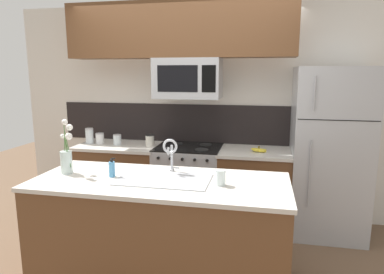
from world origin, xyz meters
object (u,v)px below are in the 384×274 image
at_px(refrigerator, 329,153).
at_px(storage_jar_tall, 90,136).
at_px(storage_jar_medium, 100,138).
at_px(banana_bunch, 259,150).
at_px(dish_soap_bottle, 112,169).
at_px(flower_vase, 67,157).
at_px(stove_range, 189,184).
at_px(storage_jar_squat, 150,140).
at_px(microwave, 188,78).
at_px(storage_jar_short, 117,140).
at_px(drinking_glass, 221,178).
at_px(sink_faucet, 171,151).

bearing_deg(refrigerator, storage_jar_tall, -179.38).
relative_size(storage_jar_medium, banana_bunch, 0.70).
distance_m(storage_jar_tall, dish_soap_bottle, 1.52).
height_order(refrigerator, flower_vase, refrigerator).
relative_size(refrigerator, dish_soap_bottle, 11.15).
xyz_separation_m(storage_jar_medium, banana_bunch, (1.94, -0.07, -0.04)).
height_order(stove_range, storage_jar_squat, storage_jar_squat).
distance_m(storage_jar_tall, storage_jar_medium, 0.13).
bearing_deg(microwave, stove_range, 90.16).
xyz_separation_m(storage_jar_short, flower_vase, (0.07, -1.22, 0.08)).
bearing_deg(drinking_glass, microwave, 113.03).
height_order(dish_soap_bottle, drinking_glass, dish_soap_bottle).
bearing_deg(stove_range, flower_vase, -123.31).
height_order(storage_jar_tall, banana_bunch, storage_jar_tall).
distance_m(microwave, banana_bunch, 1.13).
height_order(refrigerator, storage_jar_tall, refrigerator).
bearing_deg(storage_jar_medium, sink_faucet, -40.97).
bearing_deg(storage_jar_short, refrigerator, 0.87).
distance_m(microwave, sink_faucet, 1.18).
xyz_separation_m(storage_jar_tall, sink_faucet, (1.33, -1.02, 0.10)).
bearing_deg(sink_faucet, microwave, 93.69).
xyz_separation_m(stove_range, storage_jar_squat, (-0.47, -0.01, 0.52)).
bearing_deg(storage_jar_squat, banana_bunch, -2.25).
distance_m(refrigerator, storage_jar_tall, 2.82).
bearing_deg(sink_faucet, storage_jar_short, 133.24).
distance_m(stove_range, storage_jar_medium, 1.24).
xyz_separation_m(storage_jar_medium, flower_vase, (0.32, -1.25, 0.08)).
xyz_separation_m(microwave, refrigerator, (1.56, 0.04, -0.79)).
xyz_separation_m(stove_range, storage_jar_medium, (-1.13, 0.01, 0.51)).
relative_size(stove_range, drinking_glass, 7.54).
height_order(storage_jar_short, sink_faucet, sink_faucet).
relative_size(refrigerator, storage_jar_medium, 13.96).
distance_m(storage_jar_short, storage_jar_squat, 0.42).
bearing_deg(stove_range, microwave, -89.84).
bearing_deg(stove_range, dish_soap_bottle, -107.23).
height_order(storage_jar_short, banana_bunch, storage_jar_short).
bearing_deg(storage_jar_medium, flower_vase, -75.74).
relative_size(stove_range, storage_jar_short, 7.30).
relative_size(storage_jar_medium, storage_jar_squat, 0.93).
bearing_deg(banana_bunch, refrigerator, 6.21).
bearing_deg(storage_jar_short, microwave, -0.25).
distance_m(storage_jar_squat, sink_faucet, 1.16).
distance_m(stove_range, drinking_glass, 1.49).
xyz_separation_m(microwave, sink_faucet, (0.07, -1.01, -0.61)).
xyz_separation_m(storage_jar_short, drinking_glass, (1.43, -1.27, -0.00)).
relative_size(storage_jar_tall, storage_jar_medium, 1.46).
bearing_deg(sink_faucet, storage_jar_medium, 139.03).
bearing_deg(storage_jar_tall, storage_jar_medium, 7.72).
height_order(microwave, storage_jar_squat, microwave).
bearing_deg(storage_jar_squat, dish_soap_bottle, -86.14).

